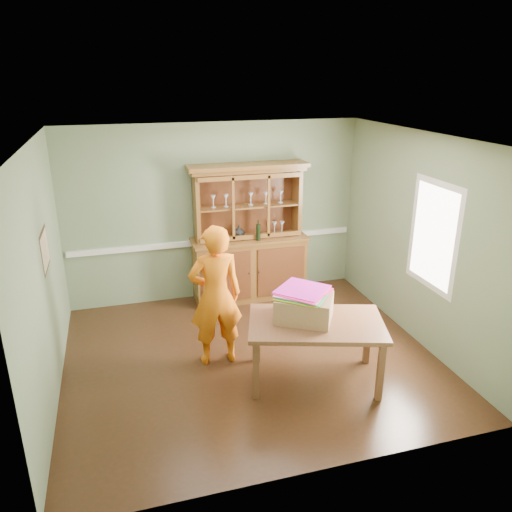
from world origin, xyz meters
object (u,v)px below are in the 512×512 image
object	(u,v)px
china_hutch	(249,252)
person	(216,296)
dining_table	(316,329)
cardboard_box	(304,308)

from	to	relation	value
china_hutch	person	size ratio (longest dim) A/B	1.20
person	china_hutch	bearing A→B (deg)	-116.57
china_hutch	person	distance (m)	1.93
dining_table	cardboard_box	bearing A→B (deg)	155.66
cardboard_box	china_hutch	bearing A→B (deg)	90.18
dining_table	person	distance (m)	1.24
china_hutch	person	bearing A→B (deg)	-117.16
person	dining_table	bearing A→B (deg)	145.09
cardboard_box	person	size ratio (longest dim) A/B	0.35
china_hutch	dining_table	bearing A→B (deg)	-87.16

